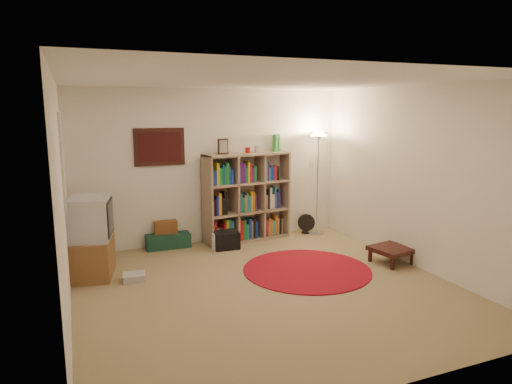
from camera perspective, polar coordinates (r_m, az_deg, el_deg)
room at (r=5.43m, az=0.69°, el=0.57°), size 4.54×4.54×2.54m
bookshelf at (r=7.60m, az=-1.33°, el=-0.81°), size 1.51×0.61×1.76m
floor_lamp at (r=7.92m, az=7.80°, el=5.25°), size 0.37×0.37×1.79m
floor_fan at (r=8.14m, az=6.30°, el=-3.96°), size 0.31×0.20×0.35m
tv_stand at (r=6.37m, az=-19.92°, el=-5.48°), size 0.64×0.82×1.07m
dvd_box at (r=6.18m, az=-14.98°, el=-10.23°), size 0.31×0.27×0.09m
suitcase at (r=7.50m, az=-11.04°, el=-5.85°), size 0.70×0.45×0.22m
wicker_basket at (r=7.47m, az=-11.25°, el=-4.23°), size 0.38×0.28×0.20m
duffel_bag at (r=7.28m, az=-3.81°, el=-5.98°), size 0.41×0.34×0.27m
paper_towel at (r=7.20m, az=-5.04°, el=-6.21°), size 0.14×0.14×0.26m
red_rug at (r=6.38m, az=6.37°, el=-9.62°), size 1.75×1.75×0.02m
side_table at (r=6.84m, az=16.57°, el=-6.95°), size 0.59×0.59×0.24m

